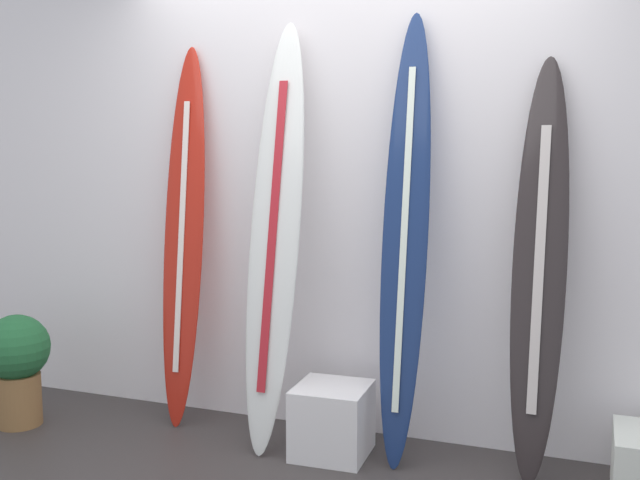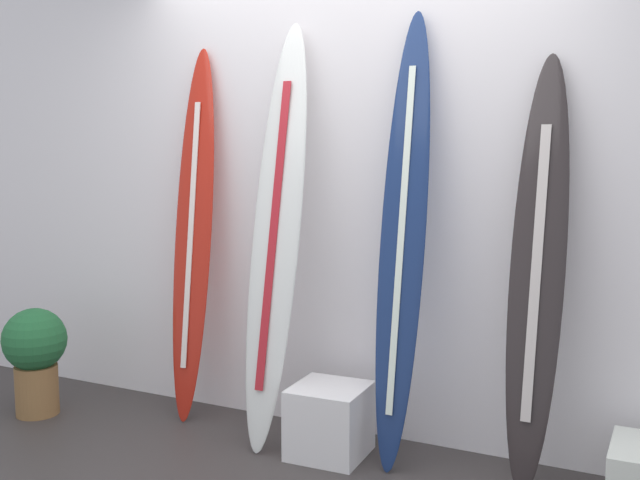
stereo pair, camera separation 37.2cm
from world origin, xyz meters
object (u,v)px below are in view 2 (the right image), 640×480
surfboard_charcoal (537,276)px  display_block_left (330,421)px  surfboard_ivory (276,234)px  surfboard_navy (402,243)px  surfboard_crimson (193,238)px  potted_plant (35,353)px

surfboard_charcoal → display_block_left: surfboard_charcoal is taller
surfboard_ivory → surfboard_charcoal: surfboard_ivory is taller
surfboard_navy → surfboard_crimson: bearing=177.3°
surfboard_crimson → surfboard_navy: 1.27m
surfboard_crimson → surfboard_navy: surfboard_navy is taller
surfboard_charcoal → potted_plant: bearing=-172.4°
surfboard_ivory → surfboard_navy: surfboard_navy is taller
surfboard_ivory → potted_plant: 1.64m
potted_plant → surfboard_charcoal: bearing=7.6°
surfboard_crimson → surfboard_ivory: 0.62m
display_block_left → surfboard_crimson: bearing=169.7°
surfboard_navy → potted_plant: (-2.10, -0.34, -0.72)m
surfboard_crimson → surfboard_ivory: size_ratio=0.96×
surfboard_ivory → display_block_left: size_ratio=5.88×
surfboard_charcoal → display_block_left: (-0.96, -0.13, -0.79)m
surfboard_charcoal → potted_plant: surfboard_charcoal is taller
surfboard_charcoal → surfboard_ivory: bearing=-176.8°
surfboard_crimson → surfboard_ivory: bearing=-10.3°
surfboard_ivory → potted_plant: surfboard_ivory is taller
surfboard_charcoal → potted_plant: (-2.73, -0.37, -0.60)m
surfboard_ivory → surfboard_charcoal: (1.30, 0.07, -0.13)m
display_block_left → potted_plant: potted_plant is taller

